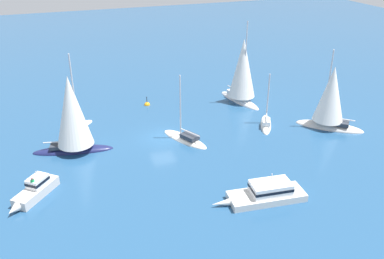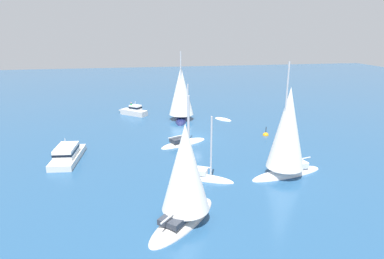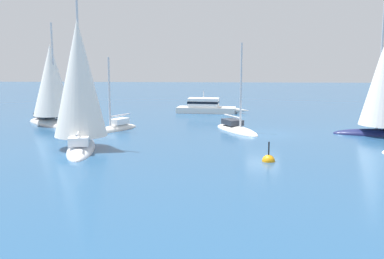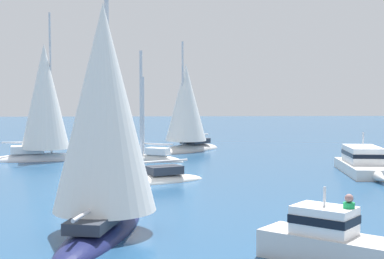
% 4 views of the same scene
% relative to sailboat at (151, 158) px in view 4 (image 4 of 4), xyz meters
% --- Properties ---
extents(ground_plane, '(160.00, 160.00, 0.00)m').
position_rel_sailboat_xyz_m(ground_plane, '(0.96, 11.70, -0.14)').
color(ground_plane, navy).
extents(sailboat, '(5.09, 3.46, 6.20)m').
position_rel_sailboat_xyz_m(sailboat, '(0.00, 0.00, 0.00)').
color(sailboat, silver).
rests_on(sailboat, ground).
extents(sloop, '(4.11, 7.94, 10.25)m').
position_rel_sailboat_xyz_m(sloop, '(1.08, 20.51, 3.54)').
color(sloop, '#191E4C').
rests_on(sloop, ground).
extents(yacht, '(6.11, 4.12, 7.28)m').
position_rel_sailboat_xyz_m(yacht, '(-0.36, 9.65, -0.02)').
color(yacht, silver).
rests_on(yacht, ground).
extents(launch, '(2.85, 7.79, 2.39)m').
position_rel_sailboat_xyz_m(launch, '(-12.55, 6.92, 0.51)').
color(launch, silver).
rests_on(launch, ground).
extents(sailboat_1, '(6.40, 6.84, 9.20)m').
position_rel_sailboat_xyz_m(sailboat_1, '(-2.72, -6.12, 2.91)').
color(sailboat_1, silver).
rests_on(sailboat_1, ground).
extents(motor_cruiser, '(4.74, 4.24, 2.14)m').
position_rel_sailboat_xyz_m(motor_cruiser, '(-5.82, 24.46, 0.49)').
color(motor_cruiser, silver).
rests_on(motor_cruiser, ground).
extents(ketch, '(7.49, 3.93, 10.66)m').
position_rel_sailboat_xyz_m(ketch, '(7.31, -0.44, 3.63)').
color(ketch, white).
rests_on(ketch, ground).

